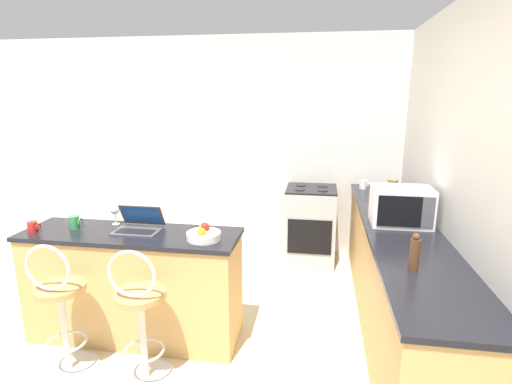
{
  "coord_description": "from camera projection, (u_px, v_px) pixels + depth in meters",
  "views": [
    {
      "loc": [
        0.96,
        -2.15,
        1.92
      ],
      "look_at": [
        0.35,
        1.62,
        0.99
      ],
      "focal_mm": 28.0,
      "sensor_mm": 36.0,
      "label": 1
    }
  ],
  "objects": [
    {
      "name": "fruit_bowl",
      "position": [
        204.0,
        234.0,
        2.92
      ],
      "size": [
        0.25,
        0.25,
        0.11
      ],
      "color": "silver",
      "rests_on": "breakfast_bar"
    },
    {
      "name": "counter_right",
      "position": [
        397.0,
        277.0,
        3.32
      ],
      "size": [
        0.58,
        3.14,
        0.89
      ],
      "color": "tan",
      "rests_on": "ground_plane"
    },
    {
      "name": "mug_white",
      "position": [
        363.0,
        184.0,
        4.49
      ],
      "size": [
        0.1,
        0.08,
        0.1
      ],
      "color": "white",
      "rests_on": "counter_right"
    },
    {
      "name": "laptop",
      "position": [
        139.0,
        224.0,
        3.11
      ],
      "size": [
        0.35,
        0.27,
        0.19
      ],
      "color": "#47474C",
      "rests_on": "breakfast_bar"
    },
    {
      "name": "mug_red",
      "position": [
        33.0,
        227.0,
        3.06
      ],
      "size": [
        0.09,
        0.07,
        0.09
      ],
      "color": "red",
      "rests_on": "breakfast_bar"
    },
    {
      "name": "breakfast_bar",
      "position": [
        134.0,
        285.0,
        3.18
      ],
      "size": [
        1.69,
        0.52,
        0.89
      ],
      "color": "tan",
      "rests_on": "ground_plane"
    },
    {
      "name": "storage_jar",
      "position": [
        392.0,
        188.0,
        4.17
      ],
      "size": [
        0.11,
        0.11,
        0.17
      ],
      "color": "silver",
      "rests_on": "counter_right"
    },
    {
      "name": "bar_stool_near",
      "position": [
        61.0,
        313.0,
        2.74
      ],
      "size": [
        0.4,
        0.4,
        0.99
      ],
      "color": "silver",
      "rests_on": "ground_plane"
    },
    {
      "name": "mug_green",
      "position": [
        75.0,
        222.0,
        3.15
      ],
      "size": [
        0.1,
        0.08,
        0.1
      ],
      "color": "#338447",
      "rests_on": "breakfast_bar"
    },
    {
      "name": "bar_stool_far",
      "position": [
        141.0,
        321.0,
        2.65
      ],
      "size": [
        0.4,
        0.4,
        0.99
      ],
      "color": "silver",
      "rests_on": "ground_plane"
    },
    {
      "name": "toaster",
      "position": [
        394.0,
        198.0,
        3.78
      ],
      "size": [
        0.21,
        0.25,
        0.17
      ],
      "color": "silver",
      "rests_on": "counter_right"
    },
    {
      "name": "pepper_mill",
      "position": [
        415.0,
        253.0,
        2.37
      ],
      "size": [
        0.06,
        0.06,
        0.24
      ],
      "color": "#4C2D19",
      "rests_on": "counter_right"
    },
    {
      "name": "wine_glass_tall",
      "position": [
        115.0,
        210.0,
        3.24
      ],
      "size": [
        0.08,
        0.08,
        0.16
      ],
      "color": "silver",
      "rests_on": "breakfast_bar"
    },
    {
      "name": "microwave",
      "position": [
        401.0,
        206.0,
        3.23
      ],
      "size": [
        0.47,
        0.34,
        0.31
      ],
      "color": "white",
      "rests_on": "counter_right"
    },
    {
      "name": "wall_right",
      "position": [
        510.0,
        219.0,
        2.05
      ],
      "size": [
        0.06,
        12.0,
        2.6
      ],
      "color": "silver",
      "rests_on": "ground_plane"
    },
    {
      "name": "wall_back",
      "position": [
        241.0,
        147.0,
        4.89
      ],
      "size": [
        12.0,
        0.06,
        2.6
      ],
      "color": "silver",
      "rests_on": "ground_plane"
    },
    {
      "name": "stove_range",
      "position": [
        310.0,
        225.0,
        4.64
      ],
      "size": [
        0.57,
        0.56,
        0.9
      ],
      "color": "#9EA3A8",
      "rests_on": "ground_plane"
    }
  ]
}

